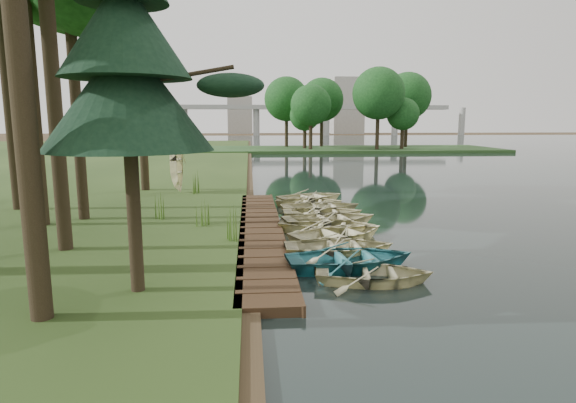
{
  "coord_description": "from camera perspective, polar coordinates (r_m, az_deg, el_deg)",
  "views": [
    {
      "loc": [
        -1.99,
        -17.91,
        4.32
      ],
      "look_at": [
        -0.59,
        -0.31,
        1.33
      ],
      "focal_mm": 30.0,
      "sensor_mm": 36.0,
      "label": 1
    }
  ],
  "objects": [
    {
      "name": "ground",
      "position": [
        18.53,
        1.74,
        -3.89
      ],
      "size": [
        300.0,
        300.0,
        0.0
      ],
      "primitive_type": "plane",
      "color": "#3D2F1D"
    },
    {
      "name": "boardwalk",
      "position": [
        18.39,
        -3.23,
        -3.52
      ],
      "size": [
        1.6,
        16.0,
        0.3
      ],
      "primitive_type": "cube",
      "color": "#352314",
      "rests_on": "ground"
    },
    {
      "name": "peninsula",
      "position": [
        68.76,
        3.83,
        6.16
      ],
      "size": [
        50.0,
        14.0,
        0.45
      ],
      "primitive_type": "cube",
      "color": "#274820",
      "rests_on": "ground"
    },
    {
      "name": "far_trees",
      "position": [
        68.27,
        1.07,
        11.36
      ],
      "size": [
        45.6,
        5.6,
        8.8
      ],
      "color": "black",
      "rests_on": "peninsula"
    },
    {
      "name": "bridge",
      "position": [
        138.67,
        1.39,
        10.73
      ],
      "size": [
        95.9,
        4.0,
        8.6
      ],
      "color": "#A5A5A0",
      "rests_on": "ground"
    },
    {
      "name": "building_a",
      "position": [
        161.18,
        7.03,
        11.19
      ],
      "size": [
        10.0,
        8.0,
        18.0
      ],
      "primitive_type": "cube",
      "color": "#A5A5A0",
      "rests_on": "ground"
    },
    {
      "name": "building_b",
      "position": [
        162.94,
        -5.7,
        10.14
      ],
      "size": [
        8.0,
        8.0,
        12.0
      ],
      "primitive_type": "cube",
      "color": "#A5A5A0",
      "rests_on": "ground"
    },
    {
      "name": "rowboat_0",
      "position": [
        13.08,
        10.14,
        -8.1
      ],
      "size": [
        3.42,
        2.65,
        0.65
      ],
      "primitive_type": "imported",
      "rotation": [
        0.0,
        0.0,
        1.44
      ],
      "color": "beige",
      "rests_on": "water"
    },
    {
      "name": "rowboat_1",
      "position": [
        14.13,
        7.5,
        -6.41
      ],
      "size": [
        4.05,
        3.09,
        0.78
      ],
      "primitive_type": "imported",
      "rotation": [
        0.0,
        0.0,
        1.68
      ],
      "color": "teal",
      "rests_on": "water"
    },
    {
      "name": "rowboat_2",
      "position": [
        15.45,
        6.1,
        -5.09
      ],
      "size": [
        3.54,
        2.54,
        0.73
      ],
      "primitive_type": "imported",
      "rotation": [
        0.0,
        0.0,
        1.58
      ],
      "color": "beige",
      "rests_on": "water"
    },
    {
      "name": "rowboat_3",
      "position": [
        17.2,
        6.1,
        -3.51
      ],
      "size": [
        4.47,
        3.92,
        0.77
      ],
      "primitive_type": "imported",
      "rotation": [
        0.0,
        0.0,
        1.99
      ],
      "color": "beige",
      "rests_on": "water"
    },
    {
      "name": "rowboat_4",
      "position": [
        18.51,
        4.66,
        -2.55
      ],
      "size": [
        4.29,
        3.57,
        0.77
      ],
      "primitive_type": "imported",
      "rotation": [
        0.0,
        0.0,
        1.29
      ],
      "color": "beige",
      "rests_on": "water"
    },
    {
      "name": "rowboat_5",
      "position": [
        19.55,
        5.01,
        -1.85
      ],
      "size": [
        4.32,
        3.42,
        0.81
      ],
      "primitive_type": "imported",
      "rotation": [
        0.0,
        0.0,
        1.75
      ],
      "color": "beige",
      "rests_on": "water"
    },
    {
      "name": "rowboat_6",
      "position": [
        21.07,
        4.15,
        -1.11
      ],
      "size": [
        3.51,
        2.51,
        0.73
      ],
      "primitive_type": "imported",
      "rotation": [
        0.0,
        0.0,
        1.57
      ],
      "color": "beige",
      "rests_on": "water"
    },
    {
      "name": "rowboat_7",
      "position": [
        22.38,
        3.93,
        -0.43
      ],
      "size": [
        3.94,
        3.0,
        0.76
      ],
      "primitive_type": "imported",
      "rotation": [
        0.0,
        0.0,
        1.67
      ],
      "color": "beige",
      "rests_on": "water"
    },
    {
      "name": "rowboat_8",
      "position": [
        24.04,
        2.51,
        0.19
      ],
      "size": [
        3.75,
        3.03,
        0.69
      ],
      "primitive_type": "imported",
      "rotation": [
        0.0,
        0.0,
        1.35
      ],
      "color": "beige",
      "rests_on": "water"
    },
    {
      "name": "rowboat_9",
      "position": [
        25.24,
        2.77,
        0.72
      ],
      "size": [
        4.32,
        3.71,
        0.75
      ],
      "primitive_type": "imported",
      "rotation": [
        0.0,
        0.0,
        1.93
      ],
      "color": "beige",
      "rests_on": "water"
    },
    {
      "name": "stored_rowboat",
      "position": [
        27.79,
        -12.76,
        1.75
      ],
      "size": [
        3.49,
        2.65,
        0.68
      ],
      "primitive_type": "imported",
      "rotation": [
        3.14,
        0.0,
        1.48
      ],
      "color": "beige",
      "rests_on": "bank"
    },
    {
      "name": "pine_tree",
      "position": [
        11.66,
        -18.69,
        15.78
      ],
      "size": [
        3.8,
        3.8,
        8.44
      ],
      "color": "black",
      "rests_on": "bank"
    },
    {
      "name": "reeds_0",
      "position": [
        16.42,
        -6.59,
        -2.61
      ],
      "size": [
        0.6,
        0.6,
        1.13
      ],
      "primitive_type": "cone",
      "color": "#3F661E",
      "rests_on": "bank"
    },
    {
      "name": "reeds_1",
      "position": [
        18.88,
        -10.02,
        -1.29
      ],
      "size": [
        0.6,
        0.6,
        1.0
      ],
      "primitive_type": "cone",
      "color": "#3F661E",
      "rests_on": "bank"
    },
    {
      "name": "reeds_2",
      "position": [
        20.44,
        -15.0,
        -0.56
      ],
      "size": [
        0.6,
        0.6,
        1.06
      ],
      "primitive_type": "cone",
      "color": "#3F661E",
      "rests_on": "bank"
    },
    {
      "name": "reeds_3",
      "position": [
        27.18,
        -10.87,
        2.13
      ],
      "size": [
        0.6,
        0.6,
        1.13
      ],
      "primitive_type": "cone",
      "color": "#3F661E",
      "rests_on": "bank"
    }
  ]
}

